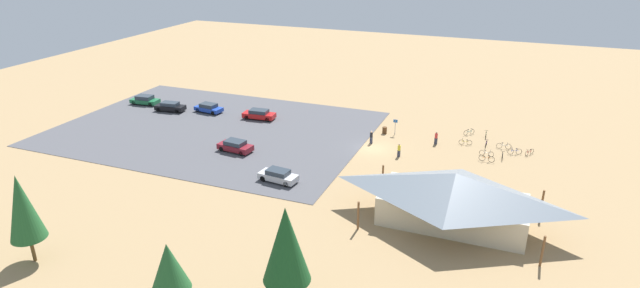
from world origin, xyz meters
The scene contains 27 objects.
ground centered at (0.00, 0.00, 0.00)m, with size 160.00×160.00×0.00m, color #9E7F56.
parking_lot_asphalt centered at (22.23, 1.14, 0.03)m, with size 41.63×30.34×0.05m, color #4C4C51.
bike_pavilion centered at (-11.70, 14.69, 2.87)m, with size 15.74×8.81×5.03m.
trash_bin centered at (-0.03, -5.57, 0.45)m, with size 0.60×0.60×0.90m, color brown.
lot_sign centered at (-1.41, -5.66, 1.41)m, with size 0.56×0.08×2.20m.
pine_mideast centered at (19.05, 33.19, 4.93)m, with size 2.76×2.76×7.71m.
pine_center centered at (-2.55, 30.76, 5.20)m, with size 3.37×3.37×8.08m.
pine_midwest centered at (4.48, 34.38, 3.95)m, with size 2.73×2.73×5.79m.
bicycle_silver_near_sign centered at (-15.20, -5.77, 0.38)m, with size 1.77×0.48×0.81m.
bicycle_teal_edge_south centered at (-10.62, -9.17, 0.38)m, with size 1.24×1.28×0.81m.
bicycle_black_yard_front centered at (-15.23, -2.48, 0.38)m, with size 0.48×1.79×0.81m.
bicycle_green_mid_cluster centered at (-12.80, -9.01, 0.39)m, with size 0.48×1.81×0.85m.
bicycle_blue_lone_west centered at (-16.54, -4.41, 0.39)m, with size 1.64×0.68×0.91m.
bicycle_yellow_front_row centered at (-10.60, -5.39, 0.35)m, with size 1.62×0.48×0.81m.
bicycle_orange_yard_center centered at (-13.56, -0.95, 0.40)m, with size 1.82×0.48×0.87m.
bicycle_red_yard_right centered at (-18.20, -4.90, 0.35)m, with size 0.97×1.40×0.77m.
bicycle_white_back_row centered at (-13.41, -2.62, 0.36)m, with size 1.71×0.48×0.82m.
bicycle_purple_by_bin centered at (-13.10, -5.75, 0.36)m, with size 0.48×1.74×0.81m.
car_maroon_second_row centered at (15.39, 7.21, 0.75)m, with size 4.49×2.33×1.41m.
car_green_back_corner centered at (38.23, -4.24, 0.74)m, with size 4.55×2.27×1.40m.
car_silver_front_row centered at (6.87, 12.82, 0.73)m, with size 4.42×2.19×1.36m.
car_blue_end_stall centered at (26.76, -4.53, 0.71)m, with size 4.45×2.29×1.33m.
car_black_far_end centered at (32.42, -2.85, 0.74)m, with size 4.65×2.24×1.38m.
car_red_aisle_side centered at (18.31, -4.56, 0.75)m, with size 4.78×2.19×1.39m.
visitor_near_lot centered at (-3.62, 1.39, 0.88)m, with size 0.36×0.38×1.67m.
visitor_crossing_yard centered at (0.65, -1.49, 0.89)m, with size 0.39×0.40×1.69m.
visitor_at_bikes centered at (-7.07, -4.24, 0.89)m, with size 0.38×0.40×1.70m.
Camera 1 is at (-15.59, 57.63, 24.68)m, focal length 28.94 mm.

